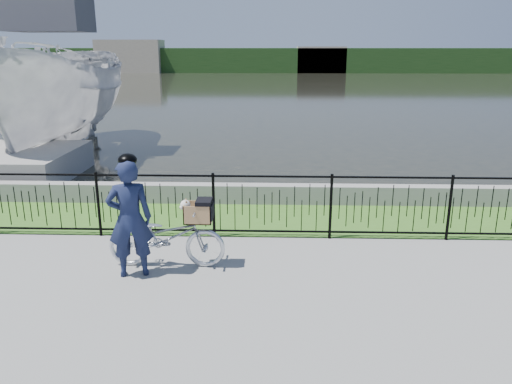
{
  "coord_description": "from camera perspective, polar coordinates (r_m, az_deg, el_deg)",
  "views": [
    {
      "loc": [
        -0.0,
        -6.51,
        3.2
      ],
      "look_at": [
        -0.25,
        1.0,
        1.0
      ],
      "focal_mm": 35.0,
      "sensor_mm": 36.0,
      "label": 1
    }
  ],
  "objects": [
    {
      "name": "grass_strip",
      "position": [
        9.65,
        1.82,
        -3.03
      ],
      "size": [
        60.0,
        2.0,
        0.01
      ],
      "primitive_type": "cube",
      "color": "#3B6B21",
      "rests_on": "ground"
    },
    {
      "name": "far_treeline",
      "position": [
        66.53,
        1.99,
        14.83
      ],
      "size": [
        120.0,
        6.0,
        3.0
      ],
      "primitive_type": "cube",
      "color": "#224319",
      "rests_on": "ground"
    },
    {
      "name": "far_building_right",
      "position": [
        65.3,
        7.44,
        14.77
      ],
      "size": [
        6.0,
        3.0,
        3.2
      ],
      "primitive_type": "cube",
      "color": "#A09480",
      "rests_on": "ground"
    },
    {
      "name": "water",
      "position": [
        39.63,
        1.96,
        11.67
      ],
      "size": [
        120.0,
        120.0,
        0.0
      ],
      "primitive_type": "plane",
      "color": "black",
      "rests_on": "ground"
    },
    {
      "name": "bicycle_rig",
      "position": [
        7.58,
        -10.07,
        -5.01
      ],
      "size": [
        1.75,
        0.61,
        1.07
      ],
      "color": "silver",
      "rests_on": "ground"
    },
    {
      "name": "fence",
      "position": [
        8.52,
        1.84,
        -1.63
      ],
      "size": [
        14.0,
        0.06,
        1.15
      ],
      "primitive_type": null,
      "color": "black",
      "rests_on": "ground"
    },
    {
      "name": "cyclist",
      "position": [
        7.26,
        -14.25,
        -2.79
      ],
      "size": [
        0.71,
        0.56,
        1.79
      ],
      "color": "#151D3C",
      "rests_on": "ground"
    },
    {
      "name": "ground",
      "position": [
        7.25,
        1.76,
        -9.87
      ],
      "size": [
        120.0,
        120.0,
        0.0
      ],
      "primitive_type": "plane",
      "color": "gray",
      "rests_on": "ground"
    },
    {
      "name": "quay_wall",
      "position": [
        10.54,
        1.85,
        -0.22
      ],
      "size": [
        60.0,
        0.3,
        0.4
      ],
      "primitive_type": "cube",
      "color": "gray",
      "rests_on": "ground"
    },
    {
      "name": "boat_near",
      "position": [
        16.33,
        -21.81,
        10.42
      ],
      "size": [
        3.83,
        8.99,
        5.2
      ],
      "color": "silver",
      "rests_on": "water"
    },
    {
      "name": "far_building_left",
      "position": [
        66.98,
        -14.15,
        14.81
      ],
      "size": [
        8.0,
        4.0,
        4.0
      ],
      "primitive_type": "cube",
      "color": "#A09480",
      "rests_on": "ground"
    }
  ]
}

